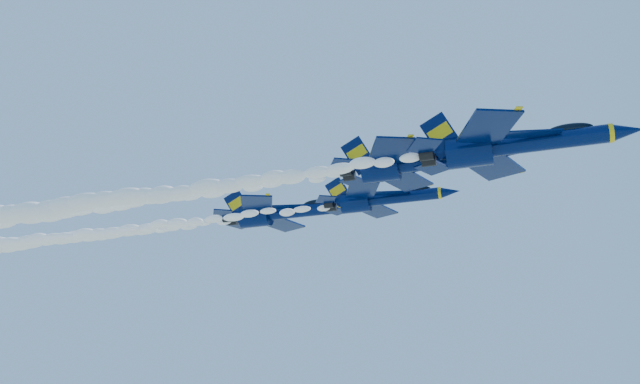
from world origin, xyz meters
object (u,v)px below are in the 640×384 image
(jet_lead, at_px, (512,145))
(jet_second, at_px, (415,163))
(jet_third, at_px, (382,199))
(jet_fourth, at_px, (282,213))

(jet_lead, height_order, jet_second, jet_second)
(jet_second, relative_size, jet_third, 1.13)
(jet_lead, distance_m, jet_second, 10.90)
(jet_third, distance_m, jet_fourth, 16.38)
(jet_lead, xyz_separation_m, jet_third, (-14.91, 13.95, 1.50))
(jet_lead, distance_m, jet_fourth, 36.29)
(jet_fourth, bearing_deg, jet_lead, -34.20)
(jet_lead, xyz_separation_m, jet_fourth, (-29.88, 20.30, 3.48))
(jet_second, relative_size, jet_fourth, 0.93)
(jet_third, bearing_deg, jet_lead, -43.10)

